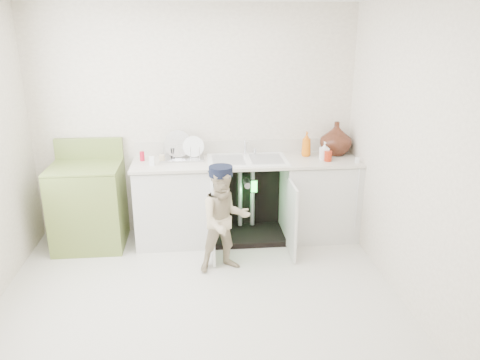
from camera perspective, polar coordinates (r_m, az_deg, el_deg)
name	(u,v)px	position (r m, az deg, el deg)	size (l,w,h in m)	color
ground	(200,298)	(4.24, -4.92, -14.15)	(3.50, 3.50, 0.00)	beige
room_shell	(195,161)	(3.72, -5.45, 2.27)	(6.00, 5.50, 1.26)	#EEE2CC
counter_run	(251,196)	(5.15, 1.35, -1.96)	(2.44, 1.02, 1.27)	silver
avocado_stove	(89,204)	(5.22, -17.96, -2.85)	(0.72, 0.65, 1.12)	olive
repair_worker	(225,219)	(4.44, -1.87, -4.80)	(0.65, 0.62, 1.05)	tan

